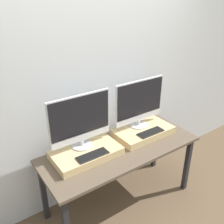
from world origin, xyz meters
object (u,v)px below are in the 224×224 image
Objects in this scene: monitor_left at (80,120)px; keyboard_left at (93,155)px; monitor_right at (139,103)px; keyboard_right at (151,132)px.

keyboard_left is at bearing -90.00° from monitor_left.
monitor_right is at bearing 15.72° from keyboard_left.
monitor_right reaches higher than keyboard_left.
keyboard_right is at bearing 0.00° from keyboard_left.
keyboard_right is (0.00, -0.20, -0.28)m from monitor_right.
keyboard_left is at bearing 180.00° from keyboard_right.
monitor_left is 2.05× the size of keyboard_left.
monitor_left reaches higher than keyboard_left.
keyboard_left is at bearing -164.28° from monitor_right.
monitor_right is 0.34m from keyboard_right.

